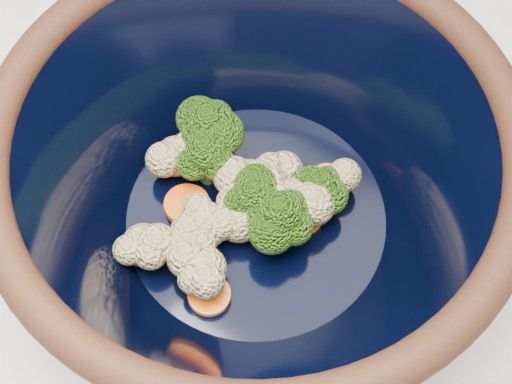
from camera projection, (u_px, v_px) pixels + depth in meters
name	position (u px, v px, depth m)	size (l,w,h in m)	color
mixing_bowl	(256.00, 182.00, 0.46)	(0.39, 0.39, 0.14)	black
vegetable_pile	(239.00, 193.00, 0.48)	(0.13, 0.15, 0.06)	#608442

